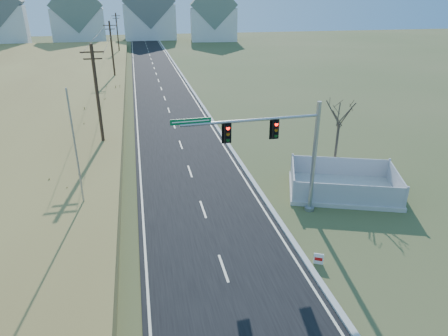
# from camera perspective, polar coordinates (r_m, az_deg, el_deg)

# --- Properties ---
(ground) EXTENTS (260.00, 260.00, 0.00)m
(ground) POSITION_cam_1_polar(r_m,az_deg,el_deg) (21.77, -1.22, -11.09)
(ground) COLOR #415026
(ground) RESTS_ON ground
(road) EXTENTS (8.00, 180.00, 0.06)m
(road) POSITION_cam_1_polar(r_m,az_deg,el_deg) (68.81, -9.55, 12.81)
(road) COLOR black
(road) RESTS_ON ground
(curb) EXTENTS (0.30, 180.00, 0.18)m
(curb) POSITION_cam_1_polar(r_m,az_deg,el_deg) (69.13, -6.04, 13.10)
(curb) COLOR #B2AFA8
(curb) RESTS_ON ground
(utility_pole_near) EXTENTS (1.80, 0.26, 9.00)m
(utility_pole_near) POSITION_cam_1_polar(r_m,az_deg,el_deg) (33.65, -17.54, 9.21)
(utility_pole_near) COLOR #422D1E
(utility_pole_near) RESTS_ON ground
(utility_pole_mid) EXTENTS (1.80, 0.26, 9.00)m
(utility_pole_mid) POSITION_cam_1_polar(r_m,az_deg,el_deg) (63.16, -15.66, 15.65)
(utility_pole_mid) COLOR #422D1E
(utility_pole_mid) RESTS_ON ground
(utility_pole_far) EXTENTS (1.80, 0.26, 9.00)m
(utility_pole_far) POSITION_cam_1_polar(r_m,az_deg,el_deg) (92.98, -14.96, 17.97)
(utility_pole_far) COLOR #422D1E
(utility_pole_far) RESTS_ON ground
(condo_nnw) EXTENTS (14.93, 11.17, 17.03)m
(condo_nnw) POSITION_cam_1_polar(r_m,az_deg,el_deg) (126.58, -20.18, 19.67)
(condo_nnw) COLOR white
(condo_nnw) RESTS_ON ground
(condo_n) EXTENTS (15.27, 10.20, 18.54)m
(condo_n) POSITION_cam_1_polar(r_m,az_deg,el_deg) (129.81, -10.66, 20.98)
(condo_n) COLOR white
(condo_n) RESTS_ON ground
(condo_ne) EXTENTS (14.12, 10.51, 16.52)m
(condo_ne) POSITION_cam_1_polar(r_m,az_deg,el_deg) (123.97, -1.55, 20.88)
(condo_ne) COLOR white
(condo_ne) RESTS_ON ground
(traffic_signal_mast) EXTENTS (8.68, 0.70, 6.91)m
(traffic_signal_mast) POSITION_cam_1_polar(r_m,az_deg,el_deg) (23.14, 8.82, 2.75)
(traffic_signal_mast) COLOR #9EA0A5
(traffic_signal_mast) RESTS_ON ground
(fence_enclosure) EXTENTS (8.33, 6.97, 1.63)m
(fence_enclosure) POSITION_cam_1_polar(r_m,az_deg,el_deg) (28.33, 16.59, -2.75)
(fence_enclosure) COLOR #B7B5AD
(fence_enclosure) RESTS_ON ground
(open_sign) EXTENTS (0.45, 0.27, 0.60)m
(open_sign) POSITION_cam_1_polar(r_m,az_deg,el_deg) (20.84, 13.35, -12.52)
(open_sign) COLOR white
(open_sign) RESTS_ON ground
(flagpole) EXTENTS (0.36, 0.36, 7.94)m
(flagpole) POSITION_cam_1_polar(r_m,az_deg,el_deg) (24.02, -19.99, -0.51)
(flagpole) COLOR #B7B5AD
(flagpole) RESTS_ON ground
(bare_tree) EXTENTS (2.27, 2.27, 6.00)m
(bare_tree) POSITION_cam_1_polar(r_m,az_deg,el_deg) (29.43, 16.29, 7.73)
(bare_tree) COLOR #4C3F33
(bare_tree) RESTS_ON ground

